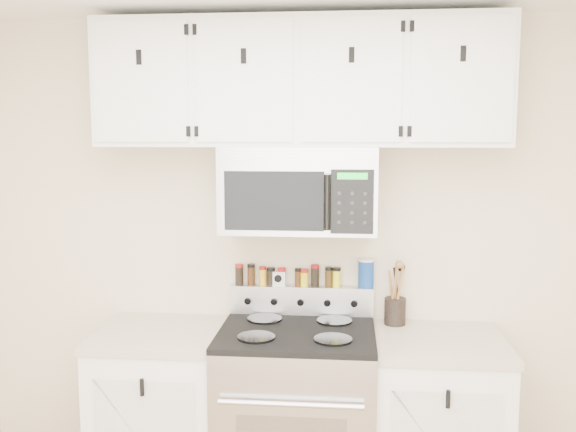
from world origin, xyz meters
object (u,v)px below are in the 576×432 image
Objects in this scene: microwave at (299,189)px; utensil_crock at (395,309)px; salt_canister at (366,273)px; range at (297,419)px.

microwave is 2.35× the size of utensil_crock.
utensil_crock is at bearing -18.34° from salt_canister.
microwave is 5.01× the size of salt_canister.
microwave is at bearing 89.77° from range.
range is 1.15m from microwave.
utensil_crock is 2.13× the size of salt_canister.
microwave is 0.59m from salt_canister.
range is 7.26× the size of salt_canister.
salt_canister is at bearing 24.61° from microwave.
range is 0.75m from utensil_crock.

